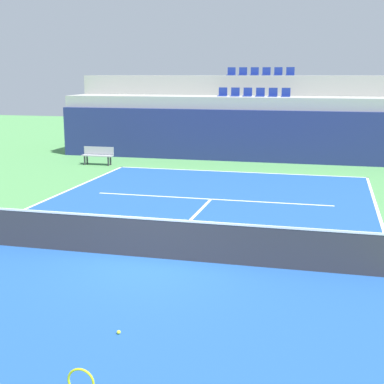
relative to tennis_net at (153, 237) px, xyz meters
name	(u,v)px	position (x,y,z in m)	size (l,w,h in m)	color
ground_plane	(153,258)	(0.00, 0.00, -0.51)	(80.00, 80.00, 0.00)	#4C8C4C
court_surface	(153,258)	(0.00, 0.00, -0.50)	(11.00, 24.00, 0.01)	#1E4C99
baseline_far	(238,172)	(0.00, 11.95, -0.50)	(11.00, 0.10, 0.00)	white
service_line_far	(211,199)	(0.00, 6.40, -0.50)	(8.26, 0.10, 0.00)	white
centre_service_line	(188,223)	(0.00, 3.20, -0.50)	(0.10, 6.40, 0.00)	white
back_wall	(249,136)	(0.00, 15.08, 0.75)	(19.61, 0.30, 2.52)	navy
stands_tier_lower	(253,127)	(0.00, 16.43, 1.05)	(19.61, 2.40, 3.12)	#9E9E99
stands_tier_upper	(259,114)	(0.00, 18.83, 1.57)	(19.61, 2.40, 4.15)	#9E9E99
seating_row_lower	(254,94)	(0.00, 16.53, 2.73)	(3.65, 0.44, 0.44)	navy
seating_row_upper	(260,73)	(0.00, 18.93, 3.77)	(3.65, 0.44, 0.44)	navy
tennis_net	(153,237)	(0.00, 0.00, 0.00)	(11.08, 0.08, 1.07)	black
player_bench	(98,154)	(-6.78, 12.36, 0.00)	(1.50, 0.40, 0.85)	#99999E
tennis_ball_0	(119,332)	(0.65, -3.84, -0.47)	(0.07, 0.07, 0.07)	#CCE033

